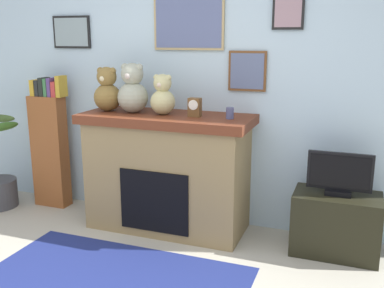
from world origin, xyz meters
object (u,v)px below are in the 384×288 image
object	(u,v)px
mantel_clock	(195,107)
teddy_bear_grey	(107,91)
television	(339,175)
bookshelf	(50,145)
teddy_bear_cream	(133,90)
tv_stand	(335,224)
fireplace	(168,171)
candle_jar	(230,113)
teddy_bear_brown	(163,96)

from	to	relation	value
mantel_clock	teddy_bear_grey	xyz separation A→B (m)	(-0.84, 0.00, 0.10)
television	bookshelf	bearing A→B (deg)	177.94
mantel_clock	teddy_bear_cream	world-z (taller)	teddy_bear_cream
tv_stand	television	world-z (taller)	television
fireplace	mantel_clock	world-z (taller)	mantel_clock
candle_jar	teddy_bear_grey	world-z (taller)	teddy_bear_grey
teddy_bear_grey	teddy_bear_brown	size ratio (longest dim) A/B	1.14
bookshelf	teddy_bear_brown	size ratio (longest dim) A/B	3.84
bookshelf	television	size ratio (longest dim) A/B	2.73
fireplace	tv_stand	world-z (taller)	fireplace
bookshelf	teddy_bear_cream	world-z (taller)	teddy_bear_cream
tv_stand	teddy_bear_cream	xyz separation A→B (m)	(-1.79, -0.02, 1.00)
tv_stand	teddy_bear_brown	world-z (taller)	teddy_bear_brown
television	teddy_bear_brown	world-z (taller)	teddy_bear_brown
bookshelf	teddy_bear_cream	xyz separation A→B (m)	(1.03, -0.12, 0.61)
bookshelf	teddy_bear_grey	world-z (taller)	teddy_bear_grey
television	teddy_bear_grey	world-z (taller)	teddy_bear_grey
fireplace	bookshelf	xyz separation A→B (m)	(-1.35, 0.10, 0.11)
fireplace	television	size ratio (longest dim) A/B	3.07
fireplace	tv_stand	xyz separation A→B (m)	(1.47, -0.00, -0.28)
television	mantel_clock	xyz separation A→B (m)	(-1.20, -0.02, 0.47)
fireplace	teddy_bear_grey	distance (m)	0.91
teddy_bear_cream	fireplace	bearing A→B (deg)	3.29
candle_jar	teddy_bear_brown	xyz separation A→B (m)	(-0.60, -0.00, 0.11)
television	teddy_bear_grey	xyz separation A→B (m)	(-2.05, -0.01, 0.57)
candle_jar	mantel_clock	xyz separation A→B (m)	(-0.31, -0.00, 0.03)
bookshelf	teddy_bear_grey	xyz separation A→B (m)	(0.77, -0.12, 0.60)
candle_jar	bookshelf	bearing A→B (deg)	176.57
candle_jar	teddy_bear_brown	size ratio (longest dim) A/B	0.27
tv_stand	teddy_bear_grey	world-z (taller)	teddy_bear_grey
bookshelf	tv_stand	distance (m)	2.85
tv_stand	mantel_clock	xyz separation A→B (m)	(-1.20, -0.02, 0.88)
teddy_bear_cream	candle_jar	bearing A→B (deg)	0.04
tv_stand	television	distance (m)	0.41
television	teddy_bear_grey	bearing A→B (deg)	-179.59
teddy_bear_grey	bookshelf	bearing A→B (deg)	171.48
bookshelf	candle_jar	distance (m)	1.98
candle_jar	teddy_bear_cream	xyz separation A→B (m)	(-0.89, -0.00, 0.15)
mantel_clock	teddy_bear_cream	size ratio (longest dim) A/B	0.36
teddy_bear_cream	teddy_bear_brown	size ratio (longest dim) A/B	1.25
television	teddy_bear_cream	distance (m)	1.88
fireplace	tv_stand	bearing A→B (deg)	-0.09
candle_jar	mantel_clock	bearing A→B (deg)	-179.75
tv_stand	fireplace	bearing A→B (deg)	179.91
fireplace	bookshelf	world-z (taller)	bookshelf
television	tv_stand	bearing A→B (deg)	90.00
mantel_clock	teddy_bear_brown	xyz separation A→B (m)	(-0.30, 0.00, 0.08)
teddy_bear_grey	teddy_bear_brown	bearing A→B (deg)	0.01
mantel_clock	teddy_bear_cream	bearing A→B (deg)	179.93
bookshelf	mantel_clock	world-z (taller)	bookshelf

